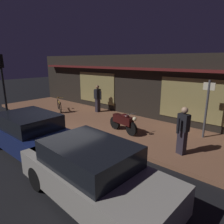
% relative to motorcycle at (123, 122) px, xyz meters
% --- Properties ---
extents(ground_plane, '(60.00, 60.00, 0.00)m').
position_rel_motorcycle_xyz_m(ground_plane, '(-1.20, -2.34, -0.65)').
color(ground_plane, black).
extents(sidewalk_slab, '(18.00, 4.00, 0.15)m').
position_rel_motorcycle_xyz_m(sidewalk_slab, '(-1.20, 0.66, -0.57)').
color(sidewalk_slab, brown).
rests_on(sidewalk_slab, ground_plane).
extents(storefront_building, '(18.00, 3.30, 3.60)m').
position_rel_motorcycle_xyz_m(storefront_building, '(-1.20, 4.05, 1.16)').
color(storefront_building, black).
rests_on(storefront_building, ground_plane).
extents(motorcycle, '(1.69, 0.60, 0.97)m').
position_rel_motorcycle_xyz_m(motorcycle, '(0.00, 0.00, 0.00)').
color(motorcycle, black).
rests_on(motorcycle, sidewalk_slab).
extents(bicycle_parked, '(1.50, 0.78, 0.91)m').
position_rel_motorcycle_xyz_m(bicycle_parked, '(-5.52, 0.41, -0.14)').
color(bicycle_parked, black).
rests_on(bicycle_parked, sidewalk_slab).
extents(person_photographer, '(0.61, 0.39, 1.67)m').
position_rel_motorcycle_xyz_m(person_photographer, '(-3.45, 1.83, 0.38)').
color(person_photographer, '#28232D').
rests_on(person_photographer, sidewalk_slab).
extents(person_bystander, '(0.43, 0.61, 1.67)m').
position_rel_motorcycle_xyz_m(person_bystander, '(2.81, -0.37, 0.38)').
color(person_bystander, '#28232D').
rests_on(person_bystander, sidewalk_slab).
extents(sign_post, '(0.44, 0.09, 2.40)m').
position_rel_motorcycle_xyz_m(sign_post, '(2.91, 1.72, 0.86)').
color(sign_post, '#47474C').
rests_on(sign_post, sidewalk_slab).
extents(traffic_light_pole, '(0.24, 0.33, 3.60)m').
position_rel_motorcycle_xyz_m(traffic_light_pole, '(-6.37, -2.45, 1.83)').
color(traffic_light_pole, black).
rests_on(traffic_light_pole, ground_plane).
extents(parked_car_near, '(4.11, 1.80, 1.42)m').
position_rel_motorcycle_xyz_m(parked_car_near, '(-1.58, -3.48, 0.06)').
color(parked_car_near, black).
rests_on(parked_car_near, ground_plane).
extents(parked_car_far, '(4.18, 1.94, 1.42)m').
position_rel_motorcycle_xyz_m(parked_car_far, '(2.03, -3.81, 0.06)').
color(parked_car_far, black).
rests_on(parked_car_far, ground_plane).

